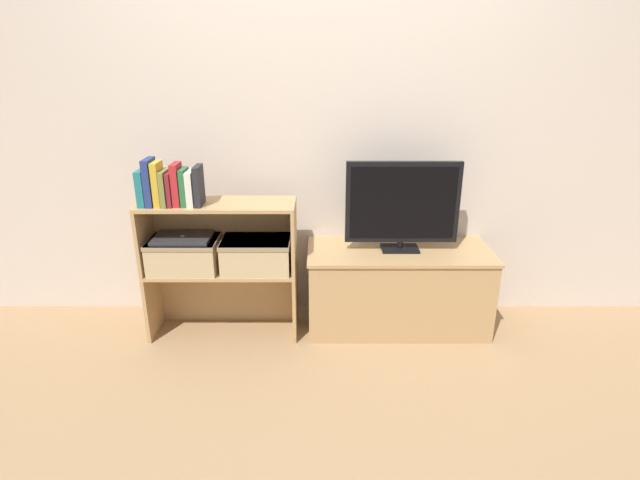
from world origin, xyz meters
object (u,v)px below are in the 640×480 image
Objects in this scene: book_charcoal at (199,186)px; laptop at (183,238)px; book_maroon at (171,189)px; storage_basket_right at (256,253)px; book_crimson at (177,184)px; book_forest at (185,187)px; tv at (402,204)px; book_navy at (150,182)px; book_teal at (143,188)px; tv_stand at (397,288)px; book_ivory at (192,188)px; storage_basket_left at (184,253)px; book_mustard at (158,184)px; book_olive at (166,188)px.

laptop is (-0.13, 0.03, -0.32)m from book_charcoal.
book_maroon is 0.59m from storage_basket_right.
book_crimson reaches higher than book_forest.
tv is 1.16m from book_charcoal.
storage_basket_right is at bearing 0.00° from laptop.
book_teal is at bearing 180.00° from book_navy.
tv_stand is at bearing 4.89° from book_teal.
book_navy reaches higher than book_crimson.
tv_stand is 1.67× the size of tv.
book_ivory is at bearing 0.00° from book_navy.
book_maroon is 0.57× the size of laptop.
laptop is (-0.42, 0.00, 0.09)m from storage_basket_right.
book_forest is at bearing -31.91° from storage_basket_left.
book_mustard reaches higher than book_maroon.
book_crimson is at bearing 0.00° from book_mustard.
book_crimson is (0.06, 0.00, 0.02)m from book_olive.
book_forest reaches higher than laptop.
book_navy reaches higher than book_charcoal.
book_forest reaches higher than book_teal.
book_navy is 0.04m from book_mustard.
book_mustard is 0.08m from book_maroon.
book_forest reaches higher than storage_basket_left.
book_ivory is 0.88× the size of book_charcoal.
book_navy is 0.65× the size of storage_basket_left.
book_crimson reaches higher than book_charcoal.
book_forest is at bearing 0.00° from book_navy.
book_maroon is at bearing 0.00° from book_navy.
book_charcoal is (-1.14, -0.12, 0.68)m from tv_stand.
book_olive is 0.03m from book_maroon.
storage_basket_left is at bearing 28.26° from book_olive.
tv is 0.89m from storage_basket_right.
book_ivory is at bearing -19.20° from laptop.
tv_stand is 1.46m from book_maroon.
storage_basket_right is 0.43m from laptop.
storage_basket_right is (0.33, 0.03, -0.40)m from book_ivory.
storage_basket_right is (0.48, 0.03, -0.40)m from book_olive.
book_olive is (0.08, 0.00, -0.03)m from book_navy.
book_forest is (0.14, 0.00, -0.02)m from book_mustard.
book_forest is at bearing -175.37° from storage_basket_right.
tv_stand is at bearing 4.23° from laptop.
tv is 1.38m from book_mustard.
book_crimson is at bearing -74.85° from storage_basket_left.
book_navy is 0.15m from book_crimson.
tv_stand is 5.60× the size of book_teal.
book_crimson is at bearing 180.00° from book_forest.
book_navy reaches higher than book_maroon.
laptop is (0.18, 0.03, -0.30)m from book_teal.
book_crimson is 1.06× the size of book_charcoal.
storage_basket_left is at bearing -175.84° from tv.
tv_stand is 1.60m from book_teal.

